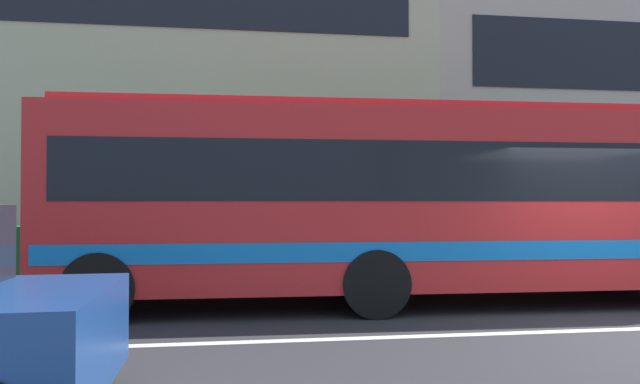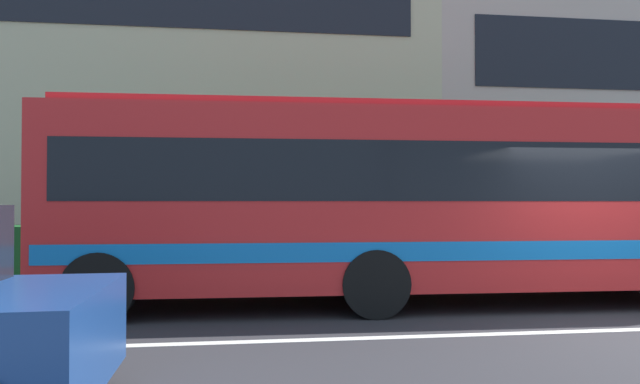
# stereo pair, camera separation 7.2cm
# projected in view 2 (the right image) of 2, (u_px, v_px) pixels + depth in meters

# --- Properties ---
(ground_plane) EXTENTS (160.00, 160.00, 0.00)m
(ground_plane) POSITION_uv_depth(u_px,v_px,m) (635.00, 330.00, 7.25)
(ground_plane) COLOR #2D2C2F
(lane_centre_line) EXTENTS (60.00, 0.16, 0.01)m
(lane_centre_line) POSITION_uv_depth(u_px,v_px,m) (635.00, 330.00, 7.25)
(lane_centre_line) COLOR silver
(lane_centre_line) RESTS_ON ground_plane
(hedge_row_far) EXTENTS (16.80, 1.10, 1.17)m
(hedge_row_far) POSITION_uv_depth(u_px,v_px,m) (377.00, 249.00, 12.88)
(hedge_row_far) COLOR #184E20
(hedge_row_far) RESTS_ON ground_plane
(apartment_block_left) EXTENTS (23.70, 11.81, 13.52)m
(apartment_block_left) POSITION_uv_depth(u_px,v_px,m) (81.00, 66.00, 20.46)
(apartment_block_left) COLOR #BBB891
(apartment_block_left) RESTS_ON ground_plane
(transit_bus) EXTENTS (11.20, 2.86, 3.23)m
(transit_bus) POSITION_uv_depth(u_px,v_px,m) (401.00, 197.00, 9.25)
(transit_bus) COLOR red
(transit_bus) RESTS_ON ground_plane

